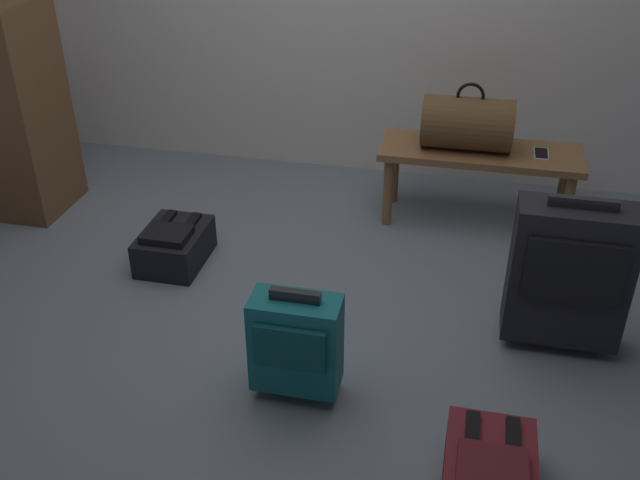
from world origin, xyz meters
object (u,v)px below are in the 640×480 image
Objects in this scene: duffel_bag_brown at (467,123)px; suitcase_small_teal at (296,343)px; suitcase_upright_charcoal at (569,273)px; cell_phone at (541,154)px; side_cabinet at (0,109)px; backpack_maroon at (489,474)px; bench at (479,161)px; backpack_dark at (174,245)px.

suitcase_small_teal is at bearing -108.96° from duffel_bag_brown.
cell_phone is at bearing 94.39° from suitcase_upright_charcoal.
duffel_bag_brown is at bearing 8.32° from side_cabinet.
backpack_maroon is (-0.26, -0.83, -0.25)m from suitcase_upright_charcoal.
side_cabinet reaches higher than backpack_maroon.
suitcase_upright_charcoal is 2.87m from side_cabinet.
side_cabinet reaches higher than suitcase_upright_charcoal.
bench is 1.82m from backpack_maroon.
duffel_bag_brown reaches higher than cell_phone.
cell_phone is 1.83m from backpack_maroon.
backpack_maroon is (0.11, -1.80, -0.25)m from bench.
cell_phone is at bearing -0.27° from duffel_bag_brown.
cell_phone is 0.97m from suitcase_upright_charcoal.
suitcase_upright_charcoal reaches higher than backpack_dark.
suitcase_upright_charcoal is (0.07, -0.97, -0.07)m from cell_phone.
suitcase_small_teal is 0.42× the size of side_cabinet.
cell_phone reaches higher than bench.
duffel_bag_brown is 1.16× the size of backpack_dark.
cell_phone is 2.74m from side_cabinet.
duffel_bag_brown reaches higher than backpack_maroon.
backpack_dark is at bearing -150.83° from duffel_bag_brown.
side_cabinet is at bearing -172.84° from cell_phone.
suitcase_upright_charcoal is at bearing -12.63° from side_cabinet.
backpack_dark is 1.00× the size of backpack_maroon.
backpack_dark is 0.35× the size of side_cabinet.
bench is 6.94× the size of cell_phone.
bench reaches higher than backpack_maroon.
side_cabinet is (-2.43, -0.34, 0.21)m from bench.
cell_phone is 0.13× the size of side_cabinet.
backpack_dark is 1.83m from backpack_maroon.
side_cabinet is at bearing -171.95° from bench.
duffel_bag_brown is at bearing 71.04° from suitcase_small_teal.
cell_phone reaches higher than backpack_maroon.
bench reaches higher than backpack_dark.
bench is at bearing 8.05° from side_cabinet.
suitcase_upright_charcoal is at bearing -85.61° from cell_phone.
backpack_maroon is at bearing -35.94° from backpack_dark.
cell_phone is (0.37, -0.00, -0.13)m from duffel_bag_brown.
side_cabinet is (-1.84, 1.13, 0.31)m from suitcase_small_teal.
suitcase_small_teal is at bearing 155.37° from backpack_maroon.
duffel_bag_brown is 3.06× the size of cell_phone.
side_cabinet is (-2.72, -0.34, 0.14)m from cell_phone.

